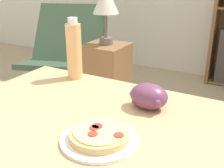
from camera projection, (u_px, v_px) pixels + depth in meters
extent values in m
cube|color=tan|center=(87.00, 129.00, 0.89)|extent=(1.04, 0.77, 0.03)
cylinder|color=tan|center=(52.00, 139.00, 1.50)|extent=(0.06, 0.06, 0.70)
cylinder|color=white|center=(99.00, 139.00, 0.79)|extent=(0.22, 0.22, 0.01)
cylinder|color=#DBB26B|center=(99.00, 135.00, 0.79)|extent=(0.17, 0.17, 0.02)
cylinder|color=#EACC7A|center=(99.00, 131.00, 0.78)|extent=(0.15, 0.15, 0.00)
cylinder|color=#A83328|center=(119.00, 135.00, 0.76)|extent=(0.03, 0.03, 0.00)
cylinder|color=#A83328|center=(97.00, 126.00, 0.80)|extent=(0.03, 0.03, 0.00)
cylinder|color=#A83328|center=(94.00, 128.00, 0.79)|extent=(0.03, 0.03, 0.00)
cylinder|color=#A83328|center=(93.00, 134.00, 0.76)|extent=(0.03, 0.03, 0.00)
ellipsoid|color=#6B3856|center=(149.00, 96.00, 0.97)|extent=(0.13, 0.10, 0.09)
sphere|color=#6B3856|center=(142.00, 97.00, 0.97)|extent=(0.02, 0.02, 0.02)
sphere|color=#6B3856|center=(132.00, 94.00, 1.01)|extent=(0.02, 0.02, 0.02)
sphere|color=#6B3856|center=(143.00, 103.00, 0.96)|extent=(0.02, 0.02, 0.02)
sphere|color=#6B3856|center=(146.00, 94.00, 1.03)|extent=(0.03, 0.03, 0.03)
sphere|color=#6B3856|center=(157.00, 103.00, 0.92)|extent=(0.03, 0.03, 0.03)
sphere|color=#6B3856|center=(154.00, 101.00, 0.97)|extent=(0.03, 0.03, 0.03)
sphere|color=#6B3856|center=(154.00, 102.00, 1.00)|extent=(0.02, 0.02, 0.02)
sphere|color=#6B3856|center=(135.00, 101.00, 1.00)|extent=(0.02, 0.02, 0.02)
cylinder|color=#EFB270|center=(74.00, 52.00, 1.23)|extent=(0.07, 0.07, 0.24)
cylinder|color=white|center=(73.00, 21.00, 1.18)|extent=(0.04, 0.04, 0.03)
cube|color=black|center=(66.00, 93.00, 2.82)|extent=(0.79, 0.73, 0.10)
cube|color=#334733|center=(59.00, 65.00, 2.64)|extent=(0.82, 0.71, 0.14)
cube|color=#334733|center=(70.00, 34.00, 2.82)|extent=(0.79, 0.62, 0.55)
cube|color=brown|center=(218.00, 7.00, 2.99)|extent=(0.04, 0.27, 1.67)
cube|color=brown|center=(106.00, 79.00, 2.44)|extent=(0.34, 0.34, 0.62)
cylinder|color=#665B51|center=(106.00, 41.00, 2.31)|extent=(0.11, 0.11, 0.06)
cylinder|color=#665B51|center=(106.00, 26.00, 2.27)|extent=(0.02, 0.02, 0.19)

